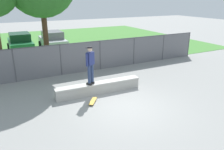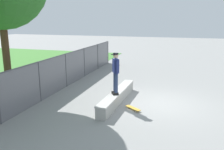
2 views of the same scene
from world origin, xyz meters
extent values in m
plane|color=gray|center=(0.00, 0.00, 0.00)|extent=(80.00, 80.00, 0.00)
cube|color=#A8A59E|center=(-0.39, 1.98, 0.24)|extent=(4.33, 0.59, 0.48)
cube|color=beige|center=(-0.39, 1.98, 0.51)|extent=(4.37, 0.63, 0.06)
cube|color=black|center=(-0.92, 1.91, 0.59)|extent=(0.22, 0.28, 0.10)
cube|color=black|center=(-0.73, 2.02, 0.59)|extent=(0.22, 0.28, 0.10)
cylinder|color=navy|center=(-0.91, 1.89, 1.08)|extent=(0.15, 0.15, 0.88)
cylinder|color=navy|center=(-0.72, 2.00, 1.08)|extent=(0.15, 0.15, 0.88)
cube|color=navy|center=(-0.81, 1.94, 1.82)|extent=(0.44, 0.38, 0.60)
cylinder|color=navy|center=(-1.03, 1.82, 1.80)|extent=(0.10, 0.10, 0.58)
cylinder|color=navy|center=(-0.60, 2.07, 1.80)|extent=(0.10, 0.10, 0.58)
sphere|color=beige|center=(-0.81, 1.94, 2.25)|extent=(0.22, 0.22, 0.22)
cylinder|color=black|center=(-0.81, 1.94, 2.35)|extent=(0.23, 0.23, 0.06)
cube|color=black|center=(-0.88, 2.06, 2.33)|extent=(0.23, 0.20, 0.02)
cube|color=gold|center=(-1.09, 1.09, 0.08)|extent=(0.64, 0.76, 0.02)
cube|color=#B2B2B7|center=(-0.93, 1.31, 0.06)|extent=(0.15, 0.13, 0.02)
cube|color=#B2B2B7|center=(-1.25, 0.87, 0.06)|extent=(0.15, 0.13, 0.02)
cylinder|color=silver|center=(-0.86, 1.26, 0.03)|extent=(0.06, 0.06, 0.05)
cylinder|color=silver|center=(-0.99, 1.36, 0.03)|extent=(0.06, 0.06, 0.05)
cylinder|color=silver|center=(-1.18, 0.82, 0.03)|extent=(0.06, 0.06, 0.05)
cylinder|color=silver|center=(-1.32, 0.92, 0.03)|extent=(0.06, 0.06, 0.05)
cylinder|color=#4C4C51|center=(-1.30, 5.49, 0.96)|extent=(0.07, 0.07, 1.91)
cylinder|color=#4C4C51|center=(1.30, 5.49, 0.96)|extent=(0.07, 0.07, 1.91)
cylinder|color=#4C4C51|center=(3.90, 5.49, 0.96)|extent=(0.07, 0.07, 1.91)
cylinder|color=#4C4C51|center=(6.49, 5.49, 0.96)|extent=(0.07, 0.07, 1.91)
cylinder|color=#4C4C51|center=(9.09, 5.49, 0.96)|extent=(0.07, 0.07, 1.91)
cylinder|color=#4C4C51|center=(0.00, 5.49, 1.88)|extent=(18.19, 0.05, 0.05)
cube|color=slate|center=(0.00, 5.49, 0.96)|extent=(18.19, 0.01, 1.91)
cylinder|color=#47301E|center=(-1.81, 6.76, 1.91)|extent=(0.32, 0.32, 3.83)
camera|label=1|loc=(-4.53, -7.44, 4.49)|focal=35.87mm
camera|label=2|loc=(-10.44, -0.81, 3.82)|focal=37.83mm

